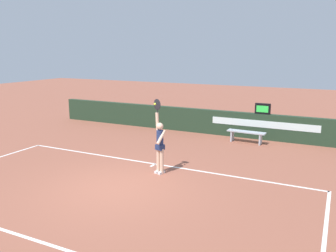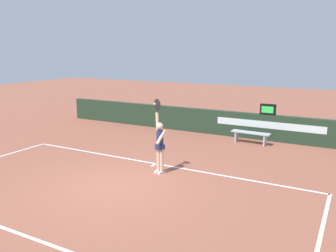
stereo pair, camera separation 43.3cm
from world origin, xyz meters
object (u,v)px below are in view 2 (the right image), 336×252
Objects in this scene: tennis_player at (160,143)px; tennis_ball at (155,104)px; speed_display at (268,109)px; courtside_bench_near at (251,135)px.

tennis_player is 33.68× the size of tennis_ball.
tennis_ball is (-1.96, -5.98, 0.88)m from speed_display.
courtside_bench_near is at bearing 73.25° from tennis_ball.
tennis_ball is 5.61m from courtside_bench_near.
courtside_bench_near is at bearing -115.83° from speed_display.
tennis_player is at bearing -107.28° from courtside_bench_near.
tennis_player is at bearing 84.27° from tennis_ball.
speed_display is 9.17× the size of tennis_ball.
tennis_ball is at bearing -95.73° from tennis_player.
tennis_player is 1.47× the size of courtside_bench_near.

